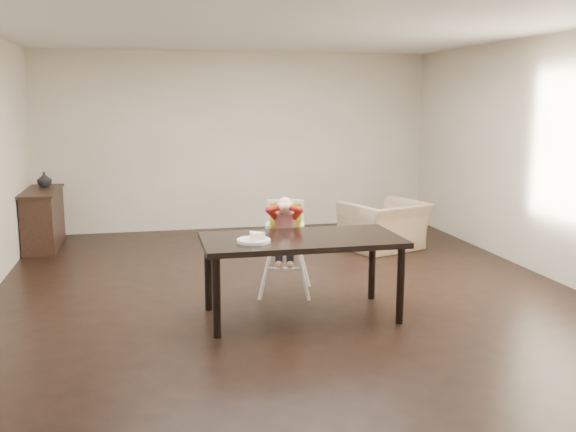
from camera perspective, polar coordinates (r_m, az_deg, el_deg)
name	(u,v)px	position (r m, az deg, el deg)	size (l,w,h in m)	color
ground	(286,291)	(6.78, -0.15, -6.68)	(7.00, 7.00, 0.00)	black
room_walls	(286,112)	(6.49, -0.15, 9.19)	(6.02, 7.02, 2.71)	beige
dining_table	(301,246)	(5.84, 1.21, -2.66)	(1.80, 0.90, 0.75)	black
high_chair	(285,225)	(6.57, -0.27, -0.84)	(0.51, 0.51, 1.01)	white
plate	(254,239)	(5.63, -3.00, -2.03)	(0.31, 0.31, 0.09)	white
armchair	(384,218)	(8.64, 8.57, -0.14)	(0.99, 0.64, 0.86)	tan
sideboard	(43,219)	(9.28, -20.92, -0.21)	(0.44, 1.26, 0.79)	black
vase	(44,180)	(9.52, -20.84, 3.03)	(0.20, 0.20, 0.20)	#99999E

